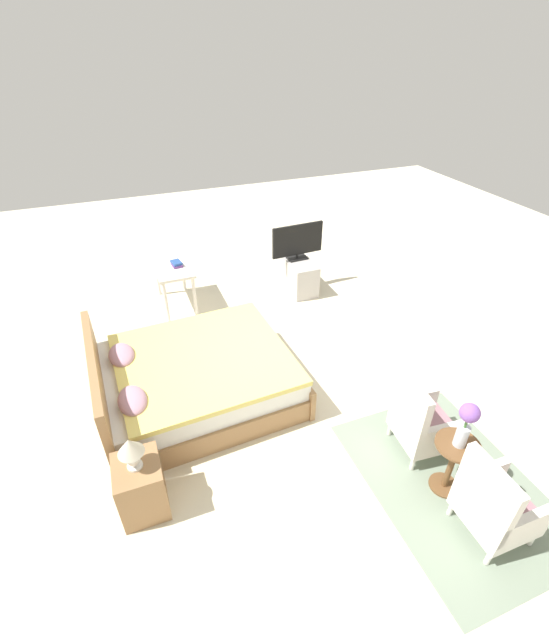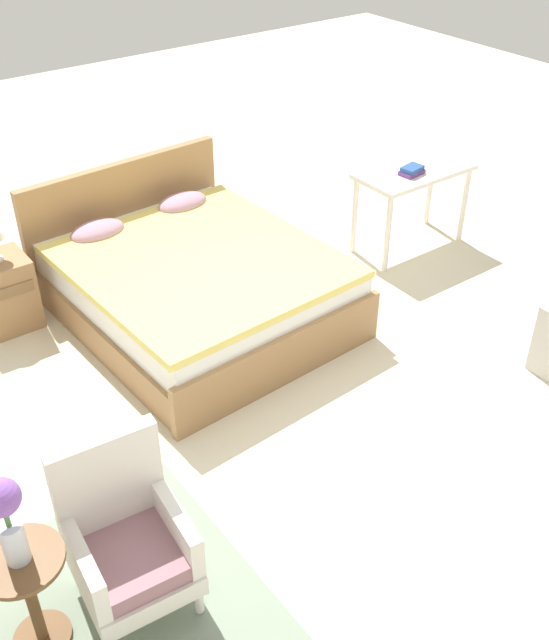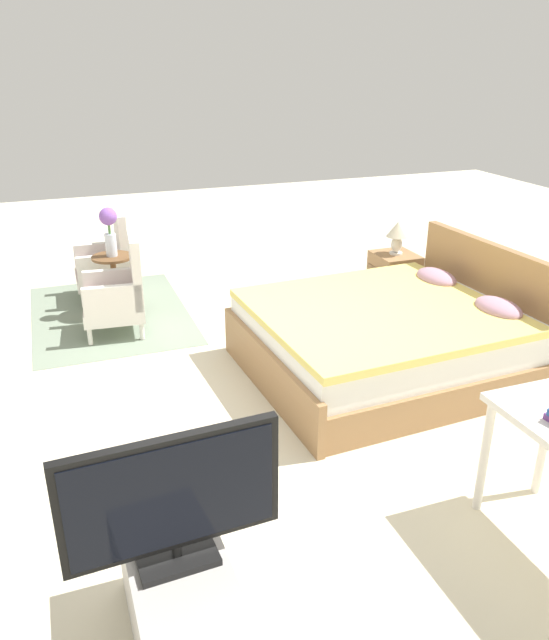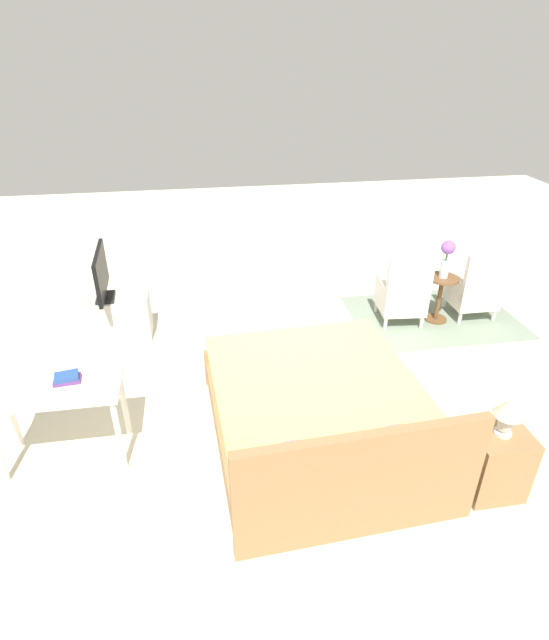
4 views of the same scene
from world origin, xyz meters
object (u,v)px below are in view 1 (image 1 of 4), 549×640
at_px(tv_stand, 297,273).
at_px(book_stack, 177,264).
at_px(vanity_desk, 173,270).
at_px(flower_vase, 467,421).
at_px(tv_flatscreen, 297,241).
at_px(bed, 194,379).
at_px(side_table, 453,461).
at_px(nightstand, 141,487).
at_px(table_lamp, 130,450).
at_px(armchair_by_window_left, 494,505).
at_px(armchair_by_window_right, 421,422).

relative_size(tv_stand, book_stack, 4.36).
xyz_separation_m(vanity_desk, book_stack, (-0.10, -0.06, 0.14)).
distance_m(flower_vase, tv_flatscreen, 4.09).
xyz_separation_m(bed, side_table, (-2.05, -1.95, 0.08)).
distance_m(tv_flatscreen, book_stack, 1.95).
bearing_deg(book_stack, nightstand, 163.50).
height_order(flower_vase, table_lamp, flower_vase).
distance_m(side_table, tv_stand, 4.09).
distance_m(flower_vase, table_lamp, 2.81).
relative_size(side_table, book_stack, 2.75).
xyz_separation_m(bed, armchair_by_window_left, (-2.53, -1.97, 0.09)).
bearing_deg(nightstand, table_lamp, 90.00).
bearing_deg(vanity_desk, tv_flatscreen, -93.24).
bearing_deg(vanity_desk, bed, 175.37).
relative_size(tv_flatscreen, vanity_desk, 0.84).
height_order(armchair_by_window_right, book_stack, armchair_by_window_right).
bearing_deg(table_lamp, nightstand, -90.00).
bearing_deg(bed, vanity_desk, -4.63).
bearing_deg(vanity_desk, nightstand, 164.87).
relative_size(armchair_by_window_left, book_stack, 4.18).
distance_m(armchair_by_window_left, table_lamp, 3.03).
bearing_deg(flower_vase, nightstand, 73.11).
bearing_deg(book_stack, armchair_by_window_right, -154.29).
bearing_deg(flower_vase, armchair_by_window_right, -2.30).
xyz_separation_m(bed, tv_flatscreen, (2.04, -2.18, 0.54)).
distance_m(armchair_by_window_left, tv_flatscreen, 4.59).
xyz_separation_m(armchair_by_window_left, armchair_by_window_right, (0.97, -0.00, 0.00)).
xyz_separation_m(side_table, vanity_desk, (4.20, 1.78, 0.25)).
bearing_deg(tv_stand, vanity_desk, 86.69).
bearing_deg(side_table, tv_flatscreen, -3.23).
xyz_separation_m(nightstand, tv_stand, (3.26, -2.92, -0.02)).
relative_size(armchair_by_window_right, nightstand, 1.60).
xyz_separation_m(tv_stand, book_stack, (0.02, 1.95, 0.51)).
relative_size(bed, table_lamp, 6.77).
distance_m(armchair_by_window_left, side_table, 0.48).
xyz_separation_m(armchair_by_window_left, side_table, (0.48, 0.02, -0.00)).
height_order(bed, side_table, bed).
bearing_deg(tv_flatscreen, armchair_by_window_right, 176.65).
height_order(tv_stand, vanity_desk, vanity_desk).
relative_size(bed, armchair_by_window_left, 2.43).
bearing_deg(bed, tv_flatscreen, -46.96).
relative_size(bed, side_table, 3.69).
xyz_separation_m(nightstand, tv_flatscreen, (3.27, -2.92, 0.55)).
bearing_deg(table_lamp, armchair_by_window_right, -96.89).
bearing_deg(book_stack, table_lamp, 163.49).
xyz_separation_m(side_table, tv_stand, (4.08, -0.23, -0.12)).
bearing_deg(side_table, vanity_desk, 22.95).
distance_m(armchair_by_window_left, flower_vase, 0.71).
bearing_deg(tv_flatscreen, nightstand, 138.19).
distance_m(armchair_by_window_right, table_lamp, 2.76).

